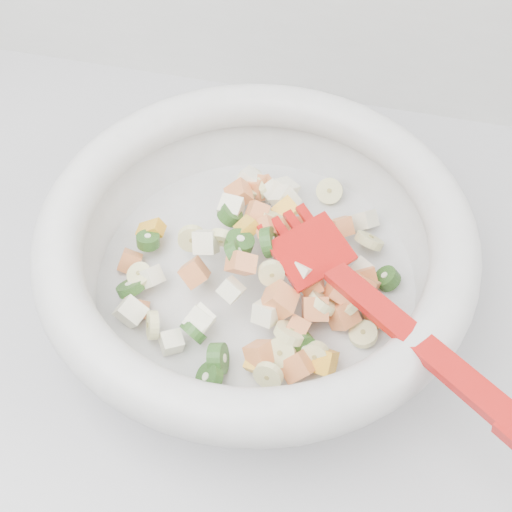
# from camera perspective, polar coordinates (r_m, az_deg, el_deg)

# --- Properties ---
(counter) EXTENTS (2.00, 0.60, 0.90)m
(counter) POSITION_cam_1_polar(r_m,az_deg,el_deg) (1.02, 7.28, -18.13)
(counter) COLOR #9C9DA2
(counter) RESTS_ON ground
(mixing_bowl) EXTENTS (0.41, 0.38, 0.13)m
(mixing_bowl) POSITION_cam_1_polar(r_m,az_deg,el_deg) (0.57, 0.06, 0.59)
(mixing_bowl) COLOR #B8B9B6
(mixing_bowl) RESTS_ON counter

